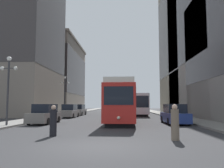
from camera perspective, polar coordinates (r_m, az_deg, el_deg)
The scene contains 16 objects.
ground_plane at distance 10.04m, azimuth -4.53°, elevation -15.30°, with size 200.00×200.00×0.00m, color #303033.
sidewalk_left at distance 50.83m, azimuth -8.90°, elevation -6.98°, with size 2.89×120.00×0.15m, color gray.
sidewalk_right at distance 50.41m, azimuth 11.23°, elevation -6.96°, with size 2.89×120.00×0.15m, color gray.
streetcar at distance 23.37m, azimuth 2.50°, elevation -4.33°, with size 3.12×12.70×3.89m.
transit_bus at distance 39.51m, azimuth 6.62°, elevation -4.85°, with size 2.83×12.12×3.45m.
parked_car_left_near at distance 22.56m, azimuth -16.35°, elevation -7.29°, with size 2.02×4.79×1.82m.
parked_car_left_mid at distance 32.40m, azimuth -10.49°, elevation -6.69°, with size 1.95×4.98×1.82m.
parked_car_right_far at distance 22.13m, azimuth 15.27°, elevation -7.36°, with size 1.90×5.00×1.82m.
parked_car_left_far at distance 38.93m, azimuth -8.27°, elevation -6.45°, with size 2.03×4.94×1.82m.
pedestrian_crossing_near at distance 12.10m, azimuth 15.37°, elevation -9.42°, with size 0.40×0.40×1.79m.
pedestrian_crossing_far at distance 13.54m, azimuth -14.37°, elevation -9.06°, with size 0.39×0.39×1.74m.
lamp_post_left_near at distance 20.25m, azimuth -24.34°, elevation 0.98°, with size 1.41×0.36×5.51m.
lamp_post_left_far at distance 37.45m, azimuth -11.64°, elevation -1.43°, with size 1.41×0.36×6.12m.
building_left_corner at distance 43.15m, azimuth -22.12°, elevation 13.82°, with size 12.55×15.96×30.08m.
building_left_midblock at distance 61.67m, azimuth -14.85°, elevation 1.90°, with size 14.45×23.69×17.81m.
building_right_far at distance 50.16m, azimuth 19.53°, elevation 11.44°, with size 11.44×18.67×30.68m.
Camera 1 is at (1.19, -9.81, 1.77)m, focal length 36.83 mm.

